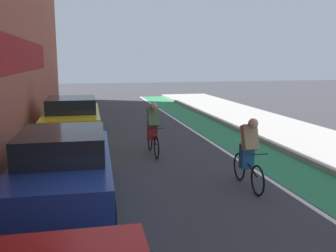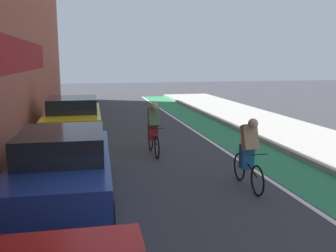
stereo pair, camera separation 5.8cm
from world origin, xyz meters
The scene contains 8 objects.
ground_plane centered at (0.00, 12.27, 0.00)m, with size 71.60×71.60×0.00m, color #38383D.
bike_lane_paint centered at (2.93, 14.27, 0.00)m, with size 1.60×32.54×0.00m, color #2D8451.
lane_divider_stripe centered at (2.03, 14.27, 0.00)m, with size 0.12×32.54×0.00m, color white.
sidewalk_right centered at (5.47, 14.27, 0.07)m, with size 3.48×32.54×0.14m, color #A8A59E.
parked_sedan_blue centered at (-2.68, 9.37, 0.79)m, with size 1.97×4.61×1.53m.
parked_sedan_yellow_cab centered at (-2.68, 15.72, 0.79)m, with size 2.01×4.75×1.53m.
cyclist_mid centered at (1.28, 9.53, 0.81)m, with size 0.48×1.71×1.61m.
cyclist_trailing centered at (-0.26, 12.93, 0.85)m, with size 0.48×1.72×1.61m.
Camera 1 is at (-2.26, 2.09, 2.86)m, focal length 39.64 mm.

